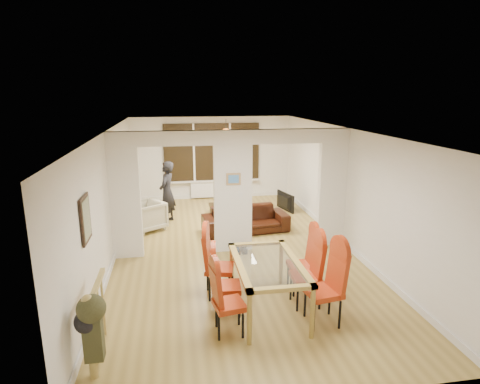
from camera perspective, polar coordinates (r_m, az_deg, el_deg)
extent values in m
cube|color=olive|center=(8.84, -0.98, -8.18)|extent=(5.00, 9.00, 0.01)
cube|color=white|center=(8.44, -1.02, 0.01)|extent=(5.00, 0.18, 2.60)
cube|color=black|center=(12.73, -4.00, 5.69)|extent=(3.00, 0.08, 1.80)
cube|color=white|center=(12.92, -3.89, 0.39)|extent=(1.40, 0.08, 0.50)
sphere|color=orange|center=(11.56, -2.00, 8.11)|extent=(0.36, 0.36, 0.36)
cube|color=gray|center=(6.09, -21.12, -3.60)|extent=(0.04, 0.52, 0.67)
cube|color=#4C8CD8|center=(8.27, -0.93, 1.87)|extent=(0.30, 0.03, 0.25)
imported|color=black|center=(9.86, 0.78, -3.93)|extent=(2.15, 1.03, 0.61)
imported|color=beige|center=(10.21, -13.19, -3.32)|extent=(1.08, 1.09, 0.73)
imported|color=black|center=(10.58, -10.33, -0.04)|extent=(0.69, 0.56, 1.62)
imported|color=black|center=(11.66, 6.08, -1.38)|extent=(0.90, 0.34, 0.52)
cylinder|color=#143F19|center=(11.37, -2.04, -1.10)|extent=(0.07, 0.07, 0.27)
imported|color=black|center=(11.38, -2.23, -1.63)|extent=(0.23, 0.23, 0.06)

